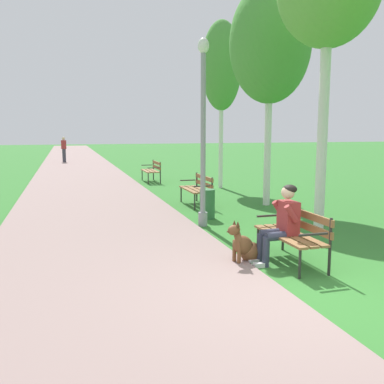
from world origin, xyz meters
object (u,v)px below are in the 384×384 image
(park_bench_mid, at_px, (198,187))
(pedestrian_distant, at_px, (64,149))
(person_seated_on_near_bench, at_px, (282,221))
(lamp_post_near, at_px, (203,131))
(litter_bin, at_px, (207,204))
(park_bench_near, at_px, (294,231))
(birch_tree_fourth, at_px, (222,67))
(birch_tree_third, at_px, (270,44))
(park_bench_far, at_px, (152,169))
(dog_brown, at_px, (246,247))

(park_bench_mid, xyz_separation_m, pedestrian_distant, (-3.60, 17.52, 0.33))
(park_bench_mid, relative_size, person_seated_on_near_bench, 1.20)
(lamp_post_near, xyz_separation_m, litter_bin, (0.34, 0.70, -1.71))
(park_bench_near, height_order, birch_tree_fourth, birch_tree_fourth)
(lamp_post_near, xyz_separation_m, birch_tree_third, (2.51, 1.99, 2.30))
(park_bench_near, bearing_deg, pedestrian_distant, 98.71)
(park_bench_far, height_order, person_seated_on_near_bench, person_seated_on_near_bench)
(park_bench_mid, relative_size, pedestrian_distant, 0.91)
(litter_bin, bearing_deg, park_bench_near, -86.28)
(park_bench_near, distance_m, lamp_post_near, 3.36)
(dog_brown, distance_m, litter_bin, 3.45)
(person_seated_on_near_bench, xyz_separation_m, birch_tree_third, (2.15, 4.89, 3.68))
(park_bench_near, xyz_separation_m, lamp_post_near, (-0.57, 2.92, 1.55))
(park_bench_mid, xyz_separation_m, park_bench_far, (-0.16, 5.71, 0.00))
(park_bench_mid, bearing_deg, pedestrian_distant, 101.61)
(park_bench_far, bearing_deg, litter_bin, -91.22)
(birch_tree_third, relative_size, pedestrian_distant, 3.62)
(lamp_post_near, relative_size, birch_tree_third, 0.67)
(park_bench_far, distance_m, dog_brown, 10.95)
(park_bench_near, relative_size, person_seated_on_near_bench, 1.20)
(park_bench_near, xyz_separation_m, park_bench_far, (-0.08, 11.13, 0.00))
(park_bench_near, distance_m, person_seated_on_near_bench, 0.27)
(park_bench_mid, bearing_deg, park_bench_far, 91.62)
(park_bench_far, xyz_separation_m, dog_brown, (-0.66, -10.92, -0.25))
(dog_brown, xyz_separation_m, lamp_post_near, (0.16, 2.71, 1.80))
(park_bench_far, height_order, lamp_post_near, lamp_post_near)
(park_bench_far, height_order, litter_bin, park_bench_far)
(dog_brown, relative_size, pedestrian_distant, 0.50)
(person_seated_on_near_bench, distance_m, birch_tree_fourth, 9.62)
(park_bench_near, xyz_separation_m, litter_bin, (-0.24, 3.63, -0.16))
(birch_tree_fourth, distance_m, litter_bin, 6.77)
(birch_tree_fourth, xyz_separation_m, pedestrian_distant, (-5.47, 14.26, -3.45))
(dog_brown, height_order, pedestrian_distant, pedestrian_distant)
(park_bench_far, distance_m, birch_tree_third, 7.58)
(birch_tree_third, bearing_deg, lamp_post_near, -141.59)
(park_bench_far, xyz_separation_m, birch_tree_third, (2.02, -6.22, 3.85))
(park_bench_near, relative_size, park_bench_mid, 1.00)
(dog_brown, bearing_deg, pedestrian_distant, 96.96)
(park_bench_far, relative_size, litter_bin, 2.14)
(birch_tree_third, bearing_deg, pedestrian_distant, 106.84)
(park_bench_mid, bearing_deg, park_bench_near, -90.90)
(park_bench_near, relative_size, litter_bin, 2.14)
(birch_tree_fourth, bearing_deg, park_bench_mid, -119.89)
(park_bench_near, distance_m, litter_bin, 3.64)
(park_bench_mid, distance_m, lamp_post_near, 3.01)
(birch_tree_third, bearing_deg, person_seated_on_near_bench, -113.75)
(park_bench_mid, xyz_separation_m, dog_brown, (-0.82, -5.21, -0.25))
(park_bench_mid, relative_size, litter_bin, 2.14)
(lamp_post_near, height_order, birch_tree_third, birch_tree_third)
(person_seated_on_near_bench, height_order, pedestrian_distant, pedestrian_distant)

